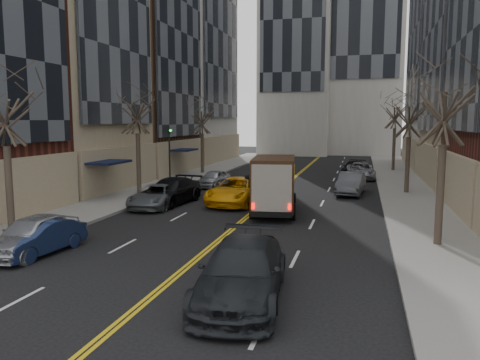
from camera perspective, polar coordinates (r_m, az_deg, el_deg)
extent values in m
plane|color=black|center=(11.55, -18.08, -19.07)|extent=(160.00, 160.00, 0.00)
cube|color=slate|center=(38.89, -7.78, -0.14)|extent=(4.00, 66.00, 0.15)
cube|color=slate|center=(36.13, 19.65, -1.07)|extent=(4.00, 66.00, 0.15)
cube|color=#4C301E|center=(47.26, -12.74, 15.56)|extent=(9.00, 12.00, 24.00)
cube|color=black|center=(45.56, -7.31, 17.53)|extent=(0.20, 10.56, 19.20)
cube|color=#B7B2A8|center=(60.85, -7.61, 19.51)|extent=(11.00, 15.00, 36.00)
cube|color=black|center=(31.06, -15.91, 2.10)|extent=(2.00, 3.00, 0.15)
cube|color=black|center=(31.64, -17.25, 0.23)|extent=(0.20, 3.00, 2.50)
cube|color=black|center=(42.74, -7.03, 3.67)|extent=(2.00, 3.00, 0.15)
cube|color=black|center=(43.15, -8.12, 2.29)|extent=(0.20, 3.00, 2.50)
cube|color=#B7B2A8|center=(57.52, 27.06, 18.50)|extent=(12.00, 15.00, 34.00)
cylinder|color=#382D23|center=(22.31, -26.29, -1.19)|extent=(0.30, 0.30, 3.83)
cylinder|color=#382D23|center=(32.25, -12.26, 1.99)|extent=(0.30, 0.30, 4.05)
cylinder|color=#382D23|center=(44.21, -4.62, 3.29)|extent=(0.30, 0.30, 3.69)
cylinder|color=#382D23|center=(20.09, 23.20, -1.69)|extent=(0.30, 0.30, 3.96)
cylinder|color=#382D23|center=(33.91, 19.74, 1.75)|extent=(0.30, 0.30, 3.78)
cylinder|color=#382D23|center=(48.81, 18.23, 3.59)|extent=(0.30, 0.30, 4.14)
cylinder|color=black|center=(33.48, -8.57, 2.05)|extent=(0.12, 0.12, 3.80)
imported|color=black|center=(33.35, -8.64, 6.07)|extent=(0.15, 0.18, 0.90)
sphere|color=#0CE526|center=(33.20, -8.47, 5.99)|extent=(0.14, 0.14, 0.14)
cube|color=black|center=(25.61, 4.16, -3.01)|extent=(2.70, 5.91, 0.27)
cube|color=black|center=(27.54, 4.39, -0.41)|extent=(2.27, 1.78, 1.87)
cube|color=black|center=(24.93, 4.14, -0.29)|extent=(2.70, 4.61, 2.67)
cube|color=black|center=(22.92, 3.83, -4.22)|extent=(2.05, 0.43, 0.27)
cube|color=red|center=(22.89, 1.61, -3.21)|extent=(0.17, 0.07, 0.31)
cube|color=red|center=(22.80, 6.07, -3.29)|extent=(0.17, 0.07, 0.31)
cube|color=gold|center=(24.98, 1.67, 0.98)|extent=(0.14, 0.80, 0.80)
cube|color=gold|center=(24.88, 6.65, 0.90)|extent=(0.14, 0.80, 0.80)
cylinder|color=black|center=(27.53, 2.17, -2.40)|extent=(0.36, 0.88, 0.85)
cylinder|color=black|center=(27.43, 6.55, -2.48)|extent=(0.36, 0.88, 0.85)
cylinder|color=black|center=(24.21, 1.50, -3.74)|extent=(0.36, 0.88, 0.85)
cylinder|color=black|center=(24.11, 6.48, -3.83)|extent=(0.36, 0.88, 0.85)
imported|color=black|center=(13.43, 0.24, -11.14)|extent=(2.84, 5.81, 1.63)
cube|color=black|center=(13.99, 1.08, -7.49)|extent=(0.13, 0.04, 0.09)
cube|color=blue|center=(13.97, 1.05, -7.53)|extent=(0.10, 0.01, 0.06)
imported|color=#EA9D09|center=(28.41, -0.31, -1.33)|extent=(3.13, 5.96, 1.60)
imported|color=black|center=(28.33, 0.98, -1.18)|extent=(0.56, 0.73, 1.77)
imported|color=#AEB1B6|center=(19.59, -23.97, -6.07)|extent=(1.78, 4.38, 1.49)
imported|color=#131D3B|center=(19.39, -23.25, -6.50)|extent=(1.74, 3.99, 1.28)
imported|color=#55595E|center=(27.75, -10.18, -1.95)|extent=(2.45, 4.87, 1.32)
imported|color=black|center=(28.77, -8.43, -1.36)|extent=(2.68, 5.52, 1.55)
imported|color=#ACAEB4|center=(35.63, -3.21, 0.18)|extent=(1.95, 3.98, 1.31)
imported|color=#4A4D51|center=(33.00, 13.38, -0.42)|extent=(2.04, 4.67, 1.49)
imported|color=#B3B4BB|center=(41.94, 14.48, 1.09)|extent=(2.59, 5.15, 1.40)
imported|color=black|center=(44.81, 13.74, 1.44)|extent=(2.43, 4.72, 1.31)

